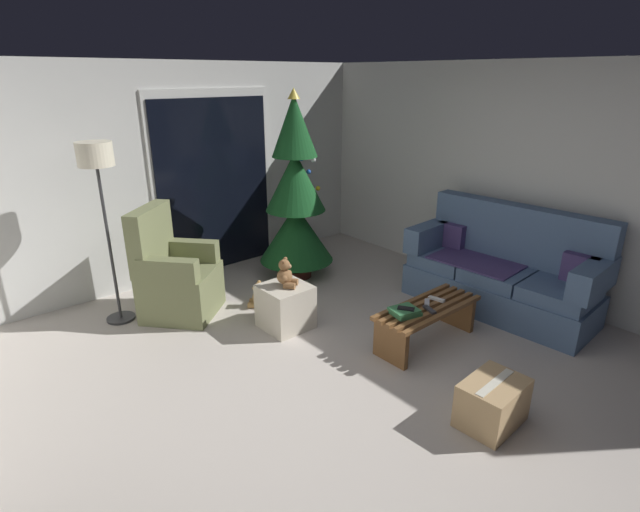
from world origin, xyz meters
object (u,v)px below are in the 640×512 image
at_px(couch, 503,272).
at_px(remote_silver, 427,303).
at_px(ottoman, 285,306).
at_px(floor_lamp, 98,173).
at_px(teddy_bear_honey_by_tree, 258,296).
at_px(cardboard_box_taped_mid_floor, 492,403).
at_px(teddy_bear_chestnut, 286,275).
at_px(remote_white, 436,299).
at_px(remote_graphite, 429,310).
at_px(cell_phone, 406,308).
at_px(armchair, 175,277).
at_px(christmas_tree, 296,199).
at_px(book_stack, 405,312).
at_px(coffee_table, 427,318).

bearing_deg(couch, remote_silver, 176.38).
xyz_separation_m(remote_silver, ottoman, (-0.82, 1.07, -0.17)).
bearing_deg(floor_lamp, teddy_bear_honey_by_tree, -28.24).
xyz_separation_m(couch, cardboard_box_taped_mid_floor, (-1.74, -0.95, -0.23)).
height_order(floor_lamp, teddy_bear_chestnut, floor_lamp).
relative_size(remote_silver, floor_lamp, 0.09).
height_order(couch, remote_white, couch).
bearing_deg(ottoman, teddy_bear_chestnut, -53.80).
bearing_deg(teddy_bear_chestnut, remote_graphite, -57.89).
xyz_separation_m(remote_silver, teddy_bear_chestnut, (-0.81, 1.06, 0.17)).
bearing_deg(remote_graphite, cell_phone, -1.10).
distance_m(cell_phone, teddy_bear_chestnut, 1.19).
bearing_deg(cell_phone, couch, -33.39).
bearing_deg(remote_graphite, armchair, -37.89).
bearing_deg(cell_phone, remote_white, -29.95).
bearing_deg(christmas_tree, cell_phone, -100.55).
relative_size(book_stack, christmas_tree, 0.13).
xyz_separation_m(armchair, floor_lamp, (-0.51, 0.25, 1.10)).
distance_m(book_stack, ottoman, 1.20).
xyz_separation_m(coffee_table, remote_graphite, (-0.07, -0.07, 0.14)).
xyz_separation_m(remote_graphite, armchair, (-1.40, 2.13, 0.01)).
distance_m(ottoman, teddy_bear_honey_by_tree, 0.57).
relative_size(book_stack, cell_phone, 1.94).
xyz_separation_m(coffee_table, cardboard_box_taped_mid_floor, (-0.54, -1.00, -0.09)).
bearing_deg(book_stack, remote_graphite, -22.23).
distance_m(remote_graphite, floor_lamp, 3.26).
bearing_deg(remote_graphite, ottoman, -39.11).
height_order(remote_graphite, floor_lamp, floor_lamp).
relative_size(remote_graphite, teddy_bear_chestnut, 0.55).
relative_size(book_stack, teddy_bear_chestnut, 0.98).
distance_m(couch, cardboard_box_taped_mid_floor, 2.00).
relative_size(remote_graphite, floor_lamp, 0.09).
distance_m(remote_graphite, remote_silver, 0.13).
relative_size(cell_phone, ottoman, 0.33).
relative_size(couch, floor_lamp, 1.11).
height_order(ottoman, cardboard_box_taped_mid_floor, ottoman).
xyz_separation_m(armchair, ottoman, (0.67, -0.97, -0.18)).
relative_size(couch, coffee_table, 1.80).
bearing_deg(christmas_tree, coffee_table, -92.26).
xyz_separation_m(couch, armchair, (-2.67, 2.11, 0.00)).
height_order(remote_graphite, armchair, armchair).
xyz_separation_m(couch, coffee_table, (-1.19, 0.05, -0.15)).
bearing_deg(cardboard_box_taped_mid_floor, coffee_table, 61.57).
xyz_separation_m(remote_graphite, cardboard_box_taped_mid_floor, (-0.47, -0.93, -0.22)).
xyz_separation_m(teddy_bear_chestnut, cardboard_box_taped_mid_floor, (0.25, -2.09, -0.39)).
xyz_separation_m(christmas_tree, teddy_bear_honey_by_tree, (-0.83, -0.39, -0.85)).
height_order(coffee_table, teddy_bear_honey_by_tree, coffee_table).
relative_size(book_stack, armchair, 0.25).
height_order(remote_graphite, cell_phone, cell_phone).
height_order(couch, teddy_bear_chestnut, couch).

